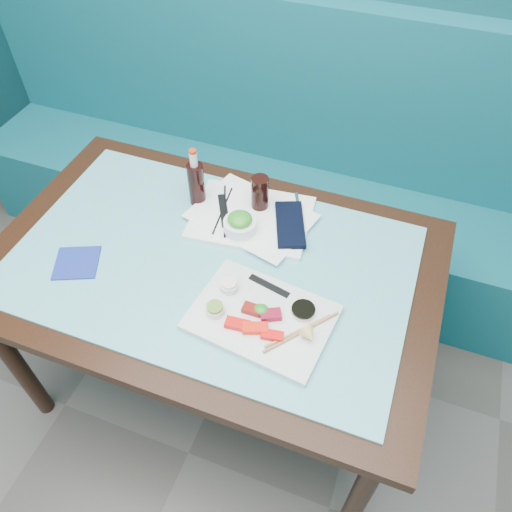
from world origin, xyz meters
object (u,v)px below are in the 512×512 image
(cola_glass, at_px, (260,193))
(blue_napkin, at_px, (77,263))
(booth_bench, at_px, (288,188))
(dining_table, at_px, (213,279))
(serving_tray, at_px, (251,218))
(cola_bottle_body, at_px, (196,184))
(sashimi_plate, at_px, (262,318))
(seaweed_bowl, at_px, (240,226))

(cola_glass, relative_size, blue_napkin, 0.91)
(booth_bench, height_order, blue_napkin, booth_bench)
(dining_table, bearing_deg, booth_bench, 90.00)
(serving_tray, xyz_separation_m, cola_glass, (0.01, 0.05, 0.07))
(booth_bench, relative_size, serving_tray, 7.74)
(booth_bench, xyz_separation_m, cola_bottle_body, (-0.15, -0.61, 0.46))
(cola_glass, height_order, blue_napkin, cola_glass)
(dining_table, distance_m, sashimi_plate, 0.29)
(seaweed_bowl, bearing_deg, serving_tray, 82.41)
(booth_bench, xyz_separation_m, serving_tray, (0.05, -0.62, 0.39))
(cola_glass, bearing_deg, seaweed_bowl, -98.75)
(booth_bench, bearing_deg, serving_tray, -85.18)
(booth_bench, relative_size, cola_glass, 24.97)
(cola_glass, xyz_separation_m, blue_napkin, (-0.45, -0.43, -0.07))
(cola_bottle_body, xyz_separation_m, blue_napkin, (-0.23, -0.39, -0.08))
(blue_napkin, bearing_deg, cola_glass, 43.62)
(serving_tray, distance_m, blue_napkin, 0.57)
(booth_bench, relative_size, cola_bottle_body, 18.99)
(seaweed_bowl, height_order, cola_glass, cola_glass)
(seaweed_bowl, bearing_deg, blue_napkin, -145.29)
(sashimi_plate, relative_size, blue_napkin, 2.92)
(serving_tray, height_order, cola_glass, cola_glass)
(sashimi_plate, xyz_separation_m, seaweed_bowl, (-0.18, 0.29, 0.03))
(dining_table, xyz_separation_m, blue_napkin, (-0.38, -0.15, 0.09))
(sashimi_plate, bearing_deg, seaweed_bowl, 128.72)
(booth_bench, bearing_deg, sashimi_plate, -77.31)
(seaweed_bowl, relative_size, blue_napkin, 0.81)
(dining_table, bearing_deg, serving_tray, 76.38)
(booth_bench, xyz_separation_m, seaweed_bowl, (0.04, -0.70, 0.42))
(seaweed_bowl, distance_m, cola_glass, 0.14)
(cola_glass, bearing_deg, blue_napkin, -136.38)
(cola_bottle_body, bearing_deg, booth_bench, 76.19)
(sashimi_plate, xyz_separation_m, serving_tray, (-0.17, 0.37, -0.00))
(serving_tray, relative_size, seaweed_bowl, 3.63)
(cola_bottle_body, bearing_deg, seaweed_bowl, -25.36)
(dining_table, bearing_deg, seaweed_bowl, 73.31)
(cola_glass, bearing_deg, sashimi_plate, -69.19)
(dining_table, distance_m, serving_tray, 0.24)
(seaweed_bowl, bearing_deg, dining_table, -106.69)
(blue_napkin, bearing_deg, seaweed_bowl, 34.71)
(serving_tray, xyz_separation_m, blue_napkin, (-0.44, -0.37, -0.00))
(cola_bottle_body, bearing_deg, dining_table, -57.33)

